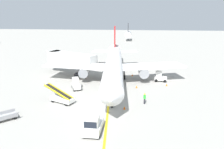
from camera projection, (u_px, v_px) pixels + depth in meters
The scene contains 15 objects.
ground_plane at pixel (98, 108), 29.97m from camera, with size 300.00×300.00×0.00m, color #9E9B93.
taxi_line_yellow at pixel (109, 95), 34.64m from camera, with size 0.30×80.00×0.01m, color yellow.
airliner at pixel (114, 65), 40.81m from camera, with size 28.52×35.34×10.10m.
jet_bridge at pixel (68, 58), 46.44m from camera, with size 12.69×7.90×4.85m.
pushback_tug at pixel (93, 125), 23.55m from camera, with size 1.96×3.63×2.20m.
baggage_tug_near_wing at pixel (76, 84), 37.32m from camera, with size 2.21×2.73×2.10m.
baggage_tug_by_cargo_door at pixel (160, 77), 41.62m from camera, with size 2.49×1.50×2.10m.
belt_loader_forward_hold at pixel (61, 98), 31.74m from camera, with size 5.10×3.08×2.59m.
baggage_cart_loaded at pixel (5, 117), 26.52m from camera, with size 3.28×3.17×0.94m.
ground_crew_marshaller at pixel (145, 98), 31.17m from camera, with size 0.36×0.24×1.70m.
safety_cone_nose_left at pixel (124, 108), 29.58m from camera, with size 0.36×0.36×0.44m, color orange.
safety_cone_nose_right at pixel (132, 75), 45.44m from camera, with size 0.36×0.36×0.44m, color orange.
safety_cone_wingtip_left at pixel (167, 85), 39.14m from camera, with size 0.36×0.36×0.44m, color orange.
safety_cone_wingtip_right at pixel (137, 87), 38.10m from camera, with size 0.36×0.36×0.44m, color orange.
distant_aircraft_mid_left at pixel (128, 34), 104.64m from camera, with size 3.00×10.10×8.80m.
Camera 1 is at (4.91, -27.03, 13.09)m, focal length 33.35 mm.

